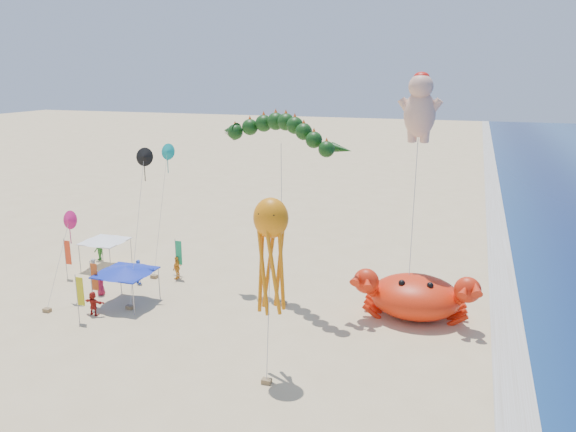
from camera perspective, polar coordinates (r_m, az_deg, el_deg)
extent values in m
plane|color=#D1B784|center=(36.26, 2.04, -11.01)|extent=(320.00, 320.00, 0.00)
plane|color=silver|center=(35.22, 21.63, -12.91)|extent=(320.00, 320.00, 0.00)
ellipsoid|color=red|center=(37.80, 12.80, -7.99)|extent=(6.15, 5.22, 2.77)
sphere|color=red|center=(36.64, 7.86, -6.42)|extent=(1.65, 1.65, 1.65)
sphere|color=black|center=(36.53, 11.38, -6.64)|extent=(0.43, 0.43, 0.43)
sphere|color=red|center=(36.16, 17.64, -7.29)|extent=(1.65, 1.65, 1.65)
sphere|color=black|center=(36.39, 14.12, -6.89)|extent=(0.43, 0.43, 0.43)
cone|color=black|center=(39.47, -7.18, 8.43)|extent=(1.39, 1.02, 1.13)
cylinder|color=#B2B2B2|center=(37.98, -0.64, -0.85)|extent=(0.67, 1.66, 10.81)
cube|color=olive|center=(38.98, -0.57, -8.91)|extent=(0.50, 0.35, 0.25)
ellipsoid|color=#E8AC8D|center=(38.24, 13.22, 10.04)|extent=(2.06, 1.70, 3.04)
sphere|color=#E8AC8D|center=(37.97, 13.35, 12.69)|extent=(1.59, 1.59, 1.59)
ellipsoid|color=red|center=(38.05, 13.41, 13.54)|extent=(1.03, 1.03, 0.72)
cylinder|color=#B2B2B2|center=(37.55, 12.53, -0.82)|extent=(0.30, 3.78, 11.54)
cube|color=olive|center=(37.74, 11.93, -10.07)|extent=(0.50, 0.35, 0.25)
ellipsoid|color=orange|center=(28.14, -1.75, -0.20)|extent=(1.81, 1.63, 2.08)
cylinder|color=#B2B2B2|center=(28.97, -1.97, -9.12)|extent=(0.24, 1.42, 7.74)
cube|color=olive|center=(30.15, -2.19, -16.43)|extent=(0.50, 0.35, 0.25)
cylinder|color=gray|center=(40.30, -19.25, -7.46)|extent=(0.06, 0.06, 2.20)
cylinder|color=gray|center=(38.51, -15.42, -8.19)|extent=(0.06, 0.06, 2.20)
cylinder|color=gray|center=(42.68, -16.66, -6.01)|extent=(0.06, 0.06, 2.20)
cylinder|color=gray|center=(41.00, -12.96, -6.62)|extent=(0.06, 0.06, 2.20)
cube|color=#1327A8|center=(40.19, -16.19, -5.53)|extent=(3.44, 3.44, 0.08)
cone|color=#1327A8|center=(40.11, -16.21, -5.21)|extent=(3.78, 3.78, 0.45)
cylinder|color=gray|center=(47.99, -20.41, -4.04)|extent=(0.06, 0.06, 2.20)
cylinder|color=gray|center=(46.29, -17.61, -4.47)|extent=(0.06, 0.06, 2.20)
cylinder|color=gray|center=(50.14, -18.38, -3.08)|extent=(0.06, 0.06, 2.20)
cylinder|color=gray|center=(48.52, -15.64, -3.45)|extent=(0.06, 0.06, 2.20)
cube|color=white|center=(47.88, -18.11, -2.45)|extent=(3.12, 3.12, 0.08)
cone|color=white|center=(47.82, -18.14, -2.17)|extent=(3.43, 3.43, 0.45)
cylinder|color=gray|center=(38.50, -20.62, -7.83)|extent=(0.05, 0.05, 3.20)
cube|color=gold|center=(38.15, -20.35, -7.20)|extent=(0.50, 0.04, 1.90)
cylinder|color=gray|center=(40.73, -19.32, -6.48)|extent=(0.05, 0.05, 3.20)
cube|color=#C64B18|center=(40.39, -19.06, -5.87)|extent=(0.50, 0.04, 1.90)
cylinder|color=gray|center=(46.69, -21.67, -4.02)|extent=(0.05, 0.05, 3.20)
cube|color=#F9401B|center=(46.37, -21.46, -3.48)|extent=(0.50, 0.04, 1.90)
cylinder|color=gray|center=(44.20, -11.32, -4.27)|extent=(0.05, 0.05, 3.20)
cube|color=#1AA161|center=(43.91, -11.03, -3.69)|extent=(0.50, 0.04, 1.90)
imported|color=#2B7326|center=(50.33, -18.68, -3.29)|extent=(1.30, 1.00, 1.77)
imported|color=#A7201A|center=(39.43, -19.17, -8.39)|extent=(1.54, 0.56, 1.64)
imported|color=#A61A3A|center=(42.70, -18.51, -6.48)|extent=(0.87, 1.00, 1.73)
imported|color=white|center=(45.78, -19.10, -5.12)|extent=(0.84, 0.98, 1.72)
imported|color=blue|center=(44.00, -14.98, -5.50)|extent=(0.81, 0.73, 1.86)
imported|color=#F6A52B|center=(44.27, -11.19, -5.18)|extent=(0.49, 1.08, 1.82)
cone|color=#C71661|center=(41.34, -21.38, -0.37)|extent=(1.30, 0.51, 1.32)
cylinder|color=#B2B2B2|center=(40.88, -22.07, -4.75)|extent=(0.55, 3.04, 5.48)
cube|color=olive|center=(40.64, -22.79, -9.10)|extent=(0.50, 0.35, 0.25)
cone|color=black|center=(40.09, -14.44, 5.85)|extent=(1.30, 0.51, 1.32)
cylinder|color=#B2B2B2|center=(39.75, -14.85, -1.52)|extent=(0.55, 3.04, 9.66)
cube|color=olive|center=(40.04, -15.27, -8.80)|extent=(0.50, 0.35, 0.25)
cone|color=#0C8988|center=(45.24, -12.18, 6.42)|extent=(1.30, 0.51, 1.32)
cylinder|color=#B2B2B2|center=(44.75, -12.55, 0.14)|extent=(0.55, 3.04, 9.26)
cube|color=olive|center=(44.77, -12.92, -6.11)|extent=(0.50, 0.35, 0.25)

